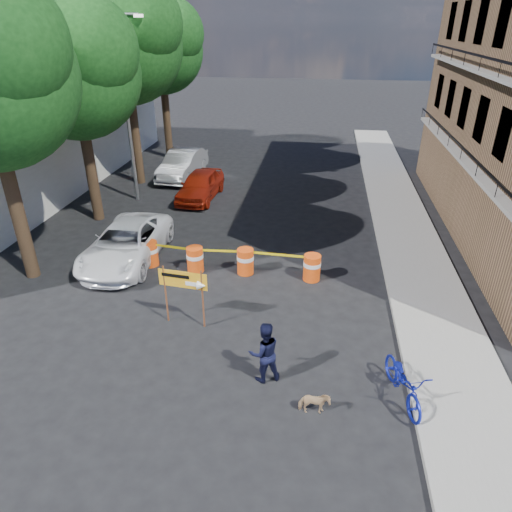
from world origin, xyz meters
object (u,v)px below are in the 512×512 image
(detour_sign, at_px, (189,285))
(barrel_mid_left, at_px, (195,259))
(barrel_far_right, at_px, (312,267))
(sedan_silver, at_px, (183,164))
(barrel_mid_right, at_px, (245,261))
(bicycle, at_px, (407,365))
(barrel_far_left, at_px, (150,253))
(pedestrian, at_px, (264,352))
(suv_white, at_px, (126,244))
(sedan_red, at_px, (200,185))
(dog, at_px, (314,404))

(detour_sign, bearing_deg, barrel_mid_left, 109.32)
(barrel_far_right, bearing_deg, sedan_silver, 126.15)
(barrel_mid_right, relative_size, bicycle, 0.46)
(barrel_far_left, height_order, pedestrian, pedestrian)
(bicycle, height_order, suv_white, bicycle)
(barrel_mid_left, distance_m, pedestrian, 5.77)
(barrel_far_left, distance_m, sedan_red, 6.81)
(detour_sign, bearing_deg, pedestrian, -32.66)
(barrel_mid_left, xyz_separation_m, detour_sign, (0.70, -3.03, 0.85))
(dog, relative_size, sedan_red, 0.17)
(pedestrian, relative_size, suv_white, 0.33)
(bicycle, bearing_deg, barrel_mid_left, 125.64)
(sedan_red, bearing_deg, suv_white, -95.38)
(sedan_red, bearing_deg, barrel_mid_right, -60.96)
(barrel_far_left, bearing_deg, barrel_far_right, -2.14)
(barrel_mid_left, relative_size, sedan_silver, 0.20)
(barrel_far_left, relative_size, barrel_mid_right, 1.00)
(barrel_mid_left, xyz_separation_m, barrel_mid_right, (1.72, 0.12, 0.00))
(barrel_far_left, height_order, sedan_silver, sedan_silver)
(barrel_far_right, distance_m, pedestrian, 5.01)
(sedan_red, bearing_deg, dog, -62.30)
(dog, relative_size, sedan_silver, 0.15)
(dog, bearing_deg, barrel_far_right, -3.71)
(detour_sign, bearing_deg, dog, -32.17)
(barrel_mid_left, distance_m, suv_white, 2.66)
(barrel_mid_right, height_order, dog, barrel_mid_right)
(detour_sign, relative_size, suv_white, 0.37)
(sedan_silver, bearing_deg, barrel_far_left, -76.57)
(dog, height_order, suv_white, suv_white)
(barrel_far_left, relative_size, dog, 1.32)
(detour_sign, distance_m, sedan_red, 10.34)
(barrel_far_right, bearing_deg, pedestrian, -101.00)
(barrel_mid_left, bearing_deg, sedan_red, 102.97)
(barrel_far_right, height_order, bicycle, bicycle)
(barrel_mid_left, height_order, dog, barrel_mid_left)
(barrel_mid_right, bearing_deg, sedan_red, 115.82)
(barrel_mid_left, relative_size, detour_sign, 0.50)
(barrel_mid_right, relative_size, barrel_far_right, 1.00)
(barrel_mid_left, distance_m, barrel_mid_right, 1.73)
(detour_sign, height_order, bicycle, bicycle)
(barrel_far_left, height_order, barrel_mid_right, same)
(barrel_far_right, bearing_deg, barrel_mid_left, -179.94)
(barrel_far_right, distance_m, bicycle, 5.60)
(barrel_far_right, xyz_separation_m, sedan_red, (-5.59, 7.02, 0.20))
(barrel_mid_left, xyz_separation_m, bicycle, (6.21, -5.10, 0.50))
(barrel_far_left, xyz_separation_m, bicycle, (7.90, -5.32, 0.50))
(bicycle, bearing_deg, suv_white, 132.99)
(barrel_far_right, bearing_deg, dog, -87.35)
(barrel_mid_left, xyz_separation_m, sedan_red, (-1.62, 7.02, 0.20))
(suv_white, bearing_deg, pedestrian, -44.28)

